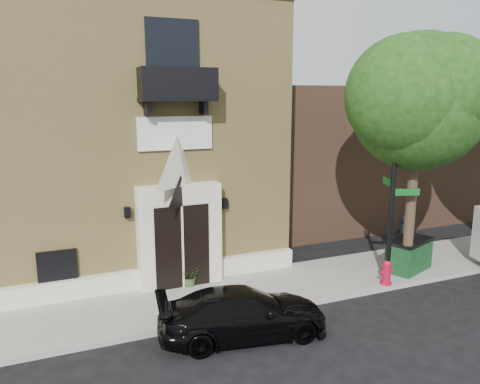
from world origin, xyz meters
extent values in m
plane|color=black|center=(0.00, 0.00, 0.00)|extent=(120.00, 120.00, 0.00)
cube|color=gray|center=(1.00, 1.50, 0.07)|extent=(42.00, 3.00, 0.15)
cube|color=tan|center=(-3.00, 8.00, 4.50)|extent=(12.00, 10.00, 9.00)
cube|color=black|center=(-3.00, 8.00, 9.15)|extent=(12.20, 10.20, 0.30)
cube|color=white|center=(-3.00, 2.88, 0.45)|extent=(12.00, 0.30, 0.60)
cube|color=white|center=(-1.00, 2.75, 1.75)|extent=(2.60, 0.55, 3.20)
pyramid|color=white|center=(-1.00, 2.75, 4.10)|extent=(2.60, 0.55, 1.50)
cube|color=black|center=(-1.00, 2.46, 1.45)|extent=(1.70, 0.06, 2.60)
cube|color=white|center=(-1.00, 2.42, 1.45)|extent=(0.06, 0.04, 2.60)
cube|color=white|center=(-1.00, 2.94, 4.90)|extent=(2.30, 0.10, 1.00)
cube|color=black|center=(-1.00, 2.55, 5.90)|extent=(2.20, 0.90, 0.10)
cube|color=black|center=(-1.00, 2.12, 6.35)|extent=(2.20, 0.06, 0.90)
cube|color=black|center=(-2.05, 2.55, 6.35)|extent=(0.06, 0.90, 0.90)
cube|color=black|center=(0.05, 2.55, 6.35)|extent=(0.06, 0.90, 0.90)
cube|color=black|center=(-1.00, 2.97, 7.10)|extent=(1.60, 0.08, 2.20)
cube|color=black|center=(-4.60, 2.95, 1.15)|extent=(1.10, 0.10, 1.00)
cube|color=orange|center=(-4.60, 2.98, 1.15)|extent=(0.85, 0.06, 0.75)
cube|color=black|center=(-2.55, 2.88, 2.60)|extent=(0.18, 0.18, 0.32)
cube|color=black|center=(0.55, 2.88, 2.60)|extent=(0.18, 0.18, 0.32)
cube|color=brown|center=(12.00, 9.00, 3.20)|extent=(18.00, 8.00, 6.40)
cylinder|color=#38281C|center=(6.00, 0.45, 2.25)|extent=(0.32, 0.32, 4.20)
sphere|color=#163A0F|center=(6.00, 0.45, 5.82)|extent=(4.20, 4.20, 4.20)
sphere|color=#163A0F|center=(6.80, 0.75, 5.52)|extent=(3.36, 3.36, 3.36)
sphere|color=#163A0F|center=(5.30, 0.25, 6.02)|extent=(3.57, 3.57, 3.57)
sphere|color=#163A0F|center=(6.20, -0.25, 6.22)|extent=(3.15, 3.15, 3.15)
imported|color=black|center=(-0.36, -0.82, 0.62)|extent=(4.51, 2.33, 1.25)
cylinder|color=black|center=(5.01, 0.20, 3.03)|extent=(0.15, 0.15, 5.76)
cube|color=#10571C|center=(5.42, 0.05, 3.13)|extent=(0.78, 0.32, 0.21)
cube|color=#10571C|center=(5.16, 0.61, 3.37)|extent=(0.32, 0.78, 0.21)
cylinder|color=#A50D29|center=(4.99, 0.20, 0.19)|extent=(0.37, 0.37, 0.08)
cylinder|color=#A50D29|center=(4.99, 0.20, 0.51)|extent=(0.26, 0.26, 0.56)
sphere|color=#A50D29|center=(4.99, 0.20, 0.82)|extent=(0.26, 0.26, 0.26)
cylinder|color=#A50D29|center=(4.99, 0.20, 0.56)|extent=(0.46, 0.12, 0.12)
cube|color=#0E3418|center=(6.52, 0.92, 0.65)|extent=(1.84, 1.42, 1.00)
cube|color=black|center=(6.52, 0.92, 1.19)|extent=(1.90, 1.48, 0.11)
imported|color=#3D5C29|center=(-0.77, 2.45, 0.47)|extent=(0.62, 0.55, 0.65)
imported|color=black|center=(7.18, 2.10, 0.95)|extent=(0.66, 0.51, 1.61)
camera|label=1|loc=(-4.63, -10.88, 6.01)|focal=35.00mm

